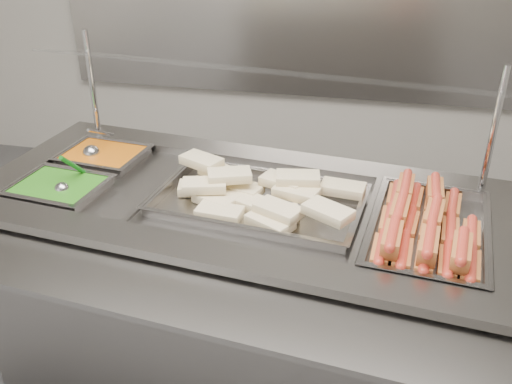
% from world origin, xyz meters
% --- Properties ---
extents(back_panel, '(3.00, 0.04, 1.20)m').
position_xyz_m(back_panel, '(0.00, 2.45, 1.20)').
color(back_panel, '#A09C96').
rests_on(back_panel, ground).
extents(steam_counter, '(1.94, 1.03, 0.89)m').
position_xyz_m(steam_counter, '(0.14, 0.50, 0.44)').
color(steam_counter, slate).
rests_on(steam_counter, ground).
extents(tray_rail, '(1.79, 0.56, 0.05)m').
position_xyz_m(tray_rail, '(0.08, 0.00, 0.84)').
color(tray_rail, slate).
rests_on(tray_rail, steam_counter).
extents(sneeze_guard, '(1.65, 0.48, 0.43)m').
position_xyz_m(sneeze_guard, '(0.17, 0.72, 1.24)').
color(sneeze_guard, silver).
rests_on(sneeze_guard, steam_counter).
extents(pan_hotdogs, '(0.40, 0.58, 0.10)m').
position_xyz_m(pan_hotdogs, '(0.75, 0.43, 0.84)').
color(pan_hotdogs, gray).
rests_on(pan_hotdogs, steam_counter).
extents(pan_wraps, '(0.71, 0.47, 0.07)m').
position_xyz_m(pan_wraps, '(0.20, 0.50, 0.86)').
color(pan_wraps, gray).
rests_on(pan_wraps, steam_counter).
extents(pan_beans, '(0.32, 0.27, 0.10)m').
position_xyz_m(pan_beans, '(-0.47, 0.72, 0.85)').
color(pan_beans, gray).
rests_on(pan_beans, steam_counter).
extents(pan_peas, '(0.32, 0.27, 0.10)m').
position_xyz_m(pan_peas, '(-0.51, 0.44, 0.85)').
color(pan_peas, gray).
rests_on(pan_peas, steam_counter).
extents(hotdogs_in_buns, '(0.33, 0.54, 0.12)m').
position_xyz_m(hotdogs_in_buns, '(0.74, 0.42, 0.89)').
color(hotdogs_in_buns, '#944B1F').
rests_on(hotdogs_in_buns, pan_hotdogs).
extents(tortilla_wraps, '(0.67, 0.41, 0.10)m').
position_xyz_m(tortilla_wraps, '(0.17, 0.51, 0.90)').
color(tortilla_wraps, beige).
rests_on(tortilla_wraps, pan_wraps).
extents(ladle, '(0.07, 0.19, 0.14)m').
position_xyz_m(ladle, '(-0.52, 0.71, 0.89)').
color(ladle, '#B6B6BB').
rests_on(ladle, pan_beans).
extents(serving_spoon, '(0.06, 0.17, 0.15)m').
position_xyz_m(serving_spoon, '(-0.48, 0.43, 0.89)').
color(serving_spoon, '#B6B6BB').
rests_on(serving_spoon, pan_peas).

